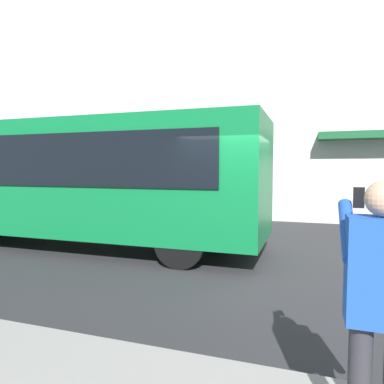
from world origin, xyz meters
The scene contains 4 objects.
ground_plane centered at (0.00, 0.00, 0.00)m, with size 60.00×60.00×0.00m, color #2B2B2D.
building_facade_far centered at (-0.02, -6.80, 5.99)m, with size 28.00×1.55×12.00m.
red_bus centered at (4.31, -0.73, 1.68)m, with size 9.05×2.54×3.08m.
pedestrian_photographer centered at (-1.46, 4.25, 1.14)m, with size 0.53×0.52×1.70m.
Camera 1 is at (-1.03, 6.57, 1.92)m, focal length 32.68 mm.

